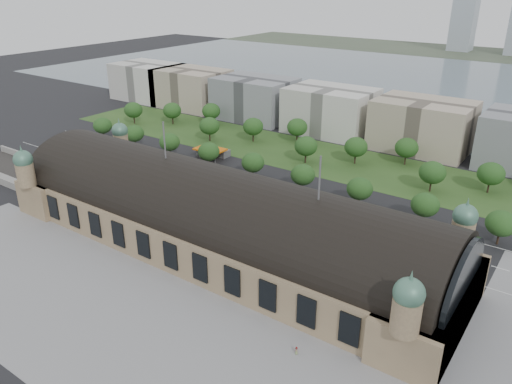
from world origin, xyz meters
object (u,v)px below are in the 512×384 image
Objects in this scene: traffic_car_1 at (124,154)px; parked_car_6 at (203,198)px; traffic_car_0 at (70,150)px; bus_west at (231,202)px; traffic_car_5 at (385,233)px; parked_car_5 at (170,193)px; traffic_car_2 at (174,172)px; traffic_car_3 at (247,189)px; parked_car_2 at (158,183)px; pedestrian_0 at (296,351)px; parked_car_3 at (135,177)px; parked_car_4 at (161,185)px; parked_car_0 at (157,183)px; petrol_station at (216,151)px; bus_east at (362,233)px; parked_car_1 at (123,175)px; bus_mid at (252,201)px.

traffic_car_1 is 0.84× the size of parked_car_6.
bus_west is (102.02, -3.15, 0.67)m from traffic_car_0.
parked_car_5 is (-81.12, -17.46, 0.07)m from traffic_car_5.
parked_car_6 reaches higher than traffic_car_2.
parked_car_5 is at bearing 126.33° from traffic_car_3.
traffic_car_0 is 62.01m from traffic_car_2.
parked_car_2 is 2.87× the size of pedestrian_0.
traffic_car_2 is 16.75m from parked_car_3.
traffic_car_1 is at bearing -144.70° from parked_car_4.
parked_car_3 is at bearing -119.90° from parked_car_5.
traffic_car_5 is 0.98× the size of parked_car_0.
bus_east is at bearing -20.57° from petrol_station.
traffic_car_2 is 14.23m from parked_car_2.
petrol_station is at bearing 158.80° from parked_car_2.
traffic_car_2 is at bearing 110.60° from parked_car_3.
petrol_station is 94.74m from bus_east.
petrol_station reaches higher than parked_car_1.
bus_mid reaches higher than traffic_car_0.
traffic_car_5 is at bearing -99.94° from traffic_car_3.
parked_car_3 is at bearing 82.89° from traffic_car_0.
parked_car_2 is at bearing -119.18° from traffic_car_1.
traffic_car_0 is at bearing -150.97° from petrol_station.
parked_car_3 is (-105.10, -13.84, 0.07)m from traffic_car_5.
petrol_station is at bearing 126.59° from parked_car_1.
parked_car_2 is at bearing 102.11° from bus_mid.
traffic_car_0 is 0.44× the size of bus_west.
petrol_station is 42.31m from traffic_car_3.
parked_car_5 is at bearing 48.75° from parked_car_0.
parked_car_3 is 0.41× the size of bus_mid.
petrol_station is at bearing -179.01° from traffic_car_2.
traffic_car_2 is (36.64, -3.75, 0.02)m from traffic_car_1.
parked_car_1 is 43.89m from parked_car_6.
parked_car_6 is (43.86, 1.58, -0.01)m from parked_car_1.
traffic_car_0 is 46.44m from parked_car_1.
traffic_car_0 is at bearing -129.23° from parked_car_1.
parked_car_2 is 42.95m from bus_mid.
petrol_station reaches higher than traffic_car_0.
parked_car_4 is (-90.07, -13.46, 0.11)m from traffic_car_5.
parked_car_0 is 0.88× the size of parked_car_4.
traffic_car_3 is 13.60m from bus_mid.
parked_car_4 reaches higher than parked_car_3.
parked_car_3 reaches higher than traffic_car_1.
traffic_car_1 is at bearing -133.89° from parked_car_5.
parked_car_0 is at bearing 90.57° from bus_west.
traffic_car_2 is 1.21× the size of traffic_car_5.
petrol_station is at bearing -65.31° from traffic_car_1.
pedestrian_0 is (11.03, -59.44, -0.65)m from bus_east.
parked_car_2 is 1.81m from parked_car_4.
petrol_station is 3.43× the size of parked_car_0.
traffic_car_0 reaches higher than parked_car_0.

